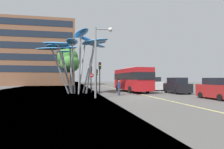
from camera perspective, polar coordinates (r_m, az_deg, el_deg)
The scene contains 17 objects.
ground at distance 20.04m, azimuth 6.83°, elevation -6.86°, with size 120.00×240.00×0.10m.
red_bus at distance 28.79m, azimuth 5.79°, elevation -1.15°, with size 3.22×9.93×3.60m.
leaf_sculpture at distance 26.32m, azimuth -10.77°, elevation 7.94°, with size 9.50×8.65×7.97m.
traffic_light_kerb_near at distance 22.95m, azimuth -3.59°, elevation 0.92°, with size 0.28×0.42×3.85m.
traffic_light_kerb_far at distance 28.66m, azimuth -4.50°, elevation -0.31°, with size 0.28×0.42×3.29m.
traffic_light_island_mid at distance 31.73m, azimuth -6.13°, elevation 0.44°, with size 0.28×0.42×3.95m.
traffic_light_opposite at distance 34.70m, azimuth -6.20°, elevation -0.49°, with size 0.28×0.42×3.27m.
car_parked_near at distance 20.67m, azimuth 28.56°, elevation -3.77°, with size 2.00×4.18×2.00m.
car_parked_mid at distance 26.81m, azimuth 18.48°, elevation -3.22°, with size 2.06×4.25×2.07m.
car_parked_far at distance 33.37m, azimuth 12.07°, elevation -2.76°, with size 1.93×4.24×2.20m.
car_side_street at distance 39.15m, azimuth 8.11°, elevation -2.64°, with size 1.93×4.13×2.08m.
car_far_side at distance 44.43m, azimuth 5.38°, elevation -2.47°, with size 1.98×4.28×2.10m.
street_lamp at distance 19.64m, azimuth -3.58°, elevation 6.61°, with size 1.83×0.44×7.11m.
tree_pavement_near at distance 36.50m, azimuth -12.56°, elevation 3.99°, with size 4.09×5.10×7.75m.
pedestrian at distance 22.82m, azimuth 2.02°, elevation -3.87°, with size 0.34×0.34×1.73m.
no_entry_sign at distance 27.72m, azimuth -6.01°, elevation -1.50°, with size 0.60×0.12×2.71m.
backdrop_building at distance 65.24m, azimuth -19.99°, elevation 5.60°, with size 20.62×15.26×19.27m.
Camera 1 is at (-6.92, -18.96, 1.90)m, focal length 31.29 mm.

